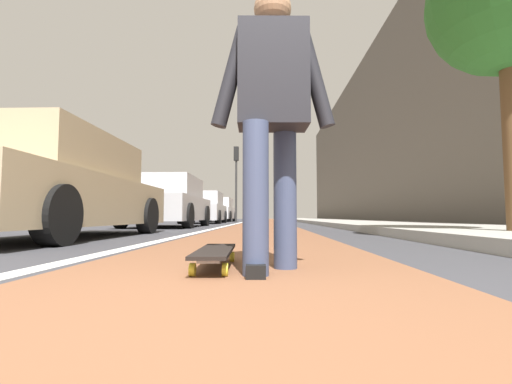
{
  "coord_description": "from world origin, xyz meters",
  "views": [
    {
      "loc": [
        -0.75,
        -0.17,
        0.31
      ],
      "look_at": [
        10.57,
        0.19,
        1.1
      ],
      "focal_mm": 24.85,
      "sensor_mm": 36.0,
      "label": 1
    }
  ],
  "objects_px": {
    "skater_person": "(272,108)",
    "parked_car_end": "(219,210)",
    "parked_car_far": "(204,209)",
    "traffic_light": "(236,170)",
    "parked_car_near": "(58,189)",
    "skateboard": "(215,253)",
    "street_tree_near": "(507,1)",
    "parked_car_mid": "(168,203)"
  },
  "relations": [
    {
      "from": "parked_car_near",
      "to": "parked_car_far",
      "type": "xyz_separation_m",
      "value": [
        11.59,
        -0.05,
        -0.02
      ]
    },
    {
      "from": "skateboard",
      "to": "parked_car_near",
      "type": "distance_m",
      "value": 4.01
    },
    {
      "from": "parked_car_mid",
      "to": "traffic_light",
      "type": "relative_size",
      "value": 0.99
    },
    {
      "from": "parked_car_near",
      "to": "parked_car_mid",
      "type": "xyz_separation_m",
      "value": [
        5.54,
        -0.04,
        0.01
      ]
    },
    {
      "from": "skateboard",
      "to": "traffic_light",
      "type": "height_order",
      "value": "traffic_light"
    },
    {
      "from": "parked_car_near",
      "to": "street_tree_near",
      "type": "height_order",
      "value": "street_tree_near"
    },
    {
      "from": "skateboard",
      "to": "parked_car_mid",
      "type": "relative_size",
      "value": 0.2
    },
    {
      "from": "skater_person",
      "to": "parked_car_near",
      "type": "relative_size",
      "value": 0.36
    },
    {
      "from": "skateboard",
      "to": "parked_car_mid",
      "type": "bearing_deg",
      "value": 17.67
    },
    {
      "from": "parked_car_mid",
      "to": "traffic_light",
      "type": "distance_m",
      "value": 9.78
    },
    {
      "from": "skater_person",
      "to": "traffic_light",
      "type": "distance_m",
      "value": 18.21
    },
    {
      "from": "street_tree_near",
      "to": "parked_car_mid",
      "type": "bearing_deg",
      "value": 44.37
    },
    {
      "from": "skater_person",
      "to": "parked_car_mid",
      "type": "relative_size",
      "value": 0.39
    },
    {
      "from": "parked_car_far",
      "to": "street_tree_near",
      "type": "distance_m",
      "value": 13.83
    },
    {
      "from": "skateboard",
      "to": "parked_car_far",
      "type": "distance_m",
      "value": 14.72
    },
    {
      "from": "parked_car_near",
      "to": "parked_car_mid",
      "type": "distance_m",
      "value": 5.54
    },
    {
      "from": "skateboard",
      "to": "parked_car_far",
      "type": "height_order",
      "value": "parked_car_far"
    },
    {
      "from": "skateboard",
      "to": "street_tree_near",
      "type": "distance_m",
      "value": 5.0
    },
    {
      "from": "parked_car_mid",
      "to": "traffic_light",
      "type": "height_order",
      "value": "traffic_light"
    },
    {
      "from": "parked_car_mid",
      "to": "parked_car_end",
      "type": "bearing_deg",
      "value": 0.53
    },
    {
      "from": "parked_car_near",
      "to": "parked_car_far",
      "type": "distance_m",
      "value": 11.59
    },
    {
      "from": "traffic_light",
      "to": "street_tree_near",
      "type": "relative_size",
      "value": 1.07
    },
    {
      "from": "parked_car_mid",
      "to": "skater_person",
      "type": "bearing_deg",
      "value": -160.54
    },
    {
      "from": "parked_car_far",
      "to": "parked_car_near",
      "type": "bearing_deg",
      "value": 179.75
    },
    {
      "from": "parked_car_far",
      "to": "skateboard",
      "type": "bearing_deg",
      "value": -169.54
    },
    {
      "from": "parked_car_mid",
      "to": "street_tree_near",
      "type": "bearing_deg",
      "value": -135.63
    },
    {
      "from": "skater_person",
      "to": "parked_car_near",
      "type": "height_order",
      "value": "skater_person"
    },
    {
      "from": "parked_car_far",
      "to": "street_tree_near",
      "type": "xyz_separation_m",
      "value": [
        -12.22,
        -6.03,
        2.35
      ]
    },
    {
      "from": "skateboard",
      "to": "traffic_light",
      "type": "bearing_deg",
      "value": 4.65
    },
    {
      "from": "skater_person",
      "to": "parked_car_mid",
      "type": "height_order",
      "value": "skater_person"
    },
    {
      "from": "parked_car_mid",
      "to": "skateboard",
      "type": "bearing_deg",
      "value": -162.33
    },
    {
      "from": "parked_car_mid",
      "to": "parked_car_end",
      "type": "distance_m",
      "value": 11.98
    },
    {
      "from": "skateboard",
      "to": "skater_person",
      "type": "relative_size",
      "value": 0.52
    },
    {
      "from": "parked_car_mid",
      "to": "street_tree_near",
      "type": "xyz_separation_m",
      "value": [
        -6.17,
        -6.04,
        2.31
      ]
    },
    {
      "from": "traffic_light",
      "to": "street_tree_near",
      "type": "distance_m",
      "value": 16.34
    },
    {
      "from": "skater_person",
      "to": "street_tree_near",
      "type": "distance_m",
      "value": 4.38
    },
    {
      "from": "skater_person",
      "to": "parked_car_end",
      "type": "distance_m",
      "value": 20.78
    },
    {
      "from": "parked_car_far",
      "to": "traffic_light",
      "type": "bearing_deg",
      "value": -19.73
    },
    {
      "from": "parked_car_mid",
      "to": "parked_car_end",
      "type": "relative_size",
      "value": 0.98
    },
    {
      "from": "skater_person",
      "to": "parked_car_end",
      "type": "height_order",
      "value": "skater_person"
    },
    {
      "from": "skater_person",
      "to": "traffic_light",
      "type": "relative_size",
      "value": 0.38
    },
    {
      "from": "skater_person",
      "to": "street_tree_near",
      "type": "height_order",
      "value": "street_tree_near"
    }
  ]
}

